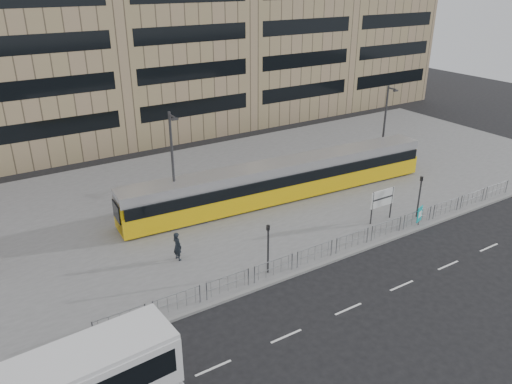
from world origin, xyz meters
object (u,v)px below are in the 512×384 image
tram (283,180)px  traffic_light_west (268,243)px  ad_panel (420,214)px  lamp_post_west (173,164)px  pedestrian (177,246)px  lamp_post_east (385,122)px  station_sign (382,199)px  traffic_light_east (420,191)px

tram → traffic_light_west: traffic_light_west is taller
ad_panel → lamp_post_west: (-13.89, 9.55, 3.48)m
pedestrian → lamp_post_east: 23.28m
lamp_post_west → lamp_post_east: (20.39, 0.49, -0.33)m
station_sign → pedestrian: bearing=169.3°
tram → lamp_post_east: (11.81, 1.25, 2.46)m
tram → lamp_post_east: size_ratio=3.55×
ad_panel → lamp_post_east: 12.37m
station_sign → ad_panel: 2.71m
pedestrian → traffic_light_west: bearing=-150.1°
traffic_light_west → lamp_post_east: bearing=10.0°
tram → station_sign: (3.55, -6.90, 0.14)m
tram → station_sign: 7.76m
lamp_post_west → traffic_light_east: bearing=-30.1°
ad_panel → traffic_light_west: 12.20m
tram → traffic_light_east: size_ratio=8.24×
pedestrian → lamp_post_east: lamp_post_east is taller
pedestrian → traffic_light_west: traffic_light_west is taller
lamp_post_west → station_sign: bearing=-32.2°
pedestrian → traffic_light_east: size_ratio=0.59×
lamp_post_east → traffic_light_west: bearing=-153.1°
ad_panel → traffic_light_east: (0.92, 0.96, 1.16)m
tram → station_sign: size_ratio=10.79×
pedestrian → traffic_light_east: 17.33m
tram → ad_panel: tram is taller
lamp_post_east → ad_panel: bearing=-122.9°
ad_panel → pedestrian: (-15.96, 4.73, 0.11)m
ad_panel → lamp_post_west: 17.21m
traffic_light_east → lamp_post_west: size_ratio=0.40×
lamp_post_west → tram: bearing=-5.0°
traffic_light_east → lamp_post_east: bearing=65.3°
station_sign → traffic_light_east: bearing=-18.6°
lamp_post_west → ad_panel: bearing=-34.5°
tram → ad_panel: 10.29m
pedestrian → tram: bearing=-82.0°
station_sign → lamp_post_west: (-12.13, 7.65, 2.65)m
tram → traffic_light_west: (-6.83, -8.19, 0.47)m
tram → pedestrian: (-10.66, -4.06, -0.58)m
tram → ad_panel: (5.30, -8.79, -0.69)m
pedestrian → traffic_light_west: size_ratio=0.59×
pedestrian → traffic_light_west: (3.83, -4.13, 1.05)m
tram → traffic_light_east: 10.01m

